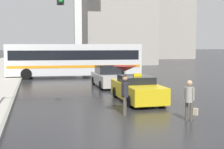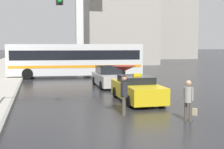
{
  "view_description": "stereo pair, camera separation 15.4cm",
  "coord_description": "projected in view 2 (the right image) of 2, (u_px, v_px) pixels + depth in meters",
  "views": [
    {
      "loc": [
        -3.7,
        -9.61,
        3.13
      ],
      "look_at": [
        0.5,
        7.32,
        1.4
      ],
      "focal_mm": 50.0,
      "sensor_mm": 36.0,
      "label": 1
    },
    {
      "loc": [
        -3.55,
        -9.65,
        3.13
      ],
      "look_at": [
        0.5,
        7.32,
        1.4
      ],
      "focal_mm": 50.0,
      "sensor_mm": 36.0,
      "label": 2
    }
  ],
  "objects": [
    {
      "name": "monument_cross",
      "position": [
        79.0,
        0.0,
        39.63
      ],
      "size": [
        6.74,
        0.9,
        15.33
      ],
      "color": "white",
      "rests_on": "ground_plane"
    },
    {
      "name": "city_bus",
      "position": [
        76.0,
        59.0,
        29.08
      ],
      "size": [
        12.41,
        3.46,
        3.09
      ],
      "rotation": [
        0.0,
        0.0,
        1.49
      ],
      "color": "silver",
      "rests_on": "ground_plane"
    },
    {
      "name": "pedestrian_man",
      "position": [
        189.0,
        98.0,
        12.5
      ],
      "size": [
        0.48,
        0.54,
        1.67
      ],
      "rotation": [
        0.0,
        0.0,
        -1.06
      ],
      "color": "#4C473D",
      "rests_on": "ground_plane"
    },
    {
      "name": "traffic_light",
      "position": [
        16.0,
        21.0,
        12.47
      ],
      "size": [
        3.18,
        0.38,
        5.82
      ],
      "color": "black",
      "rests_on": "ground_plane"
    },
    {
      "name": "sedan_red",
      "position": [
        109.0,
        77.0,
        22.88
      ],
      "size": [
        1.91,
        4.55,
        1.47
      ],
      "rotation": [
        0.0,
        0.0,
        3.14
      ],
      "color": "#B7B2AD",
      "rests_on": "ground_plane"
    },
    {
      "name": "taxi",
      "position": [
        137.0,
        89.0,
        16.94
      ],
      "size": [
        1.91,
        4.67,
        1.53
      ],
      "rotation": [
        0.0,
        0.0,
        3.14
      ],
      "color": "gold",
      "rests_on": "ground_plane"
    },
    {
      "name": "pedestrian_with_umbrella",
      "position": [
        124.0,
        76.0,
        13.43
      ],
      "size": [
        1.02,
        1.02,
        2.18
      ],
      "rotation": [
        0.0,
        0.0,
        1.12
      ],
      "color": "#4C473D",
      "rests_on": "ground_plane"
    },
    {
      "name": "ground_plane",
      "position": [
        148.0,
        137.0,
        10.47
      ],
      "size": [
        300.0,
        300.0,
        0.0
      ],
      "primitive_type": "plane",
      "color": "#262628"
    }
  ]
}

